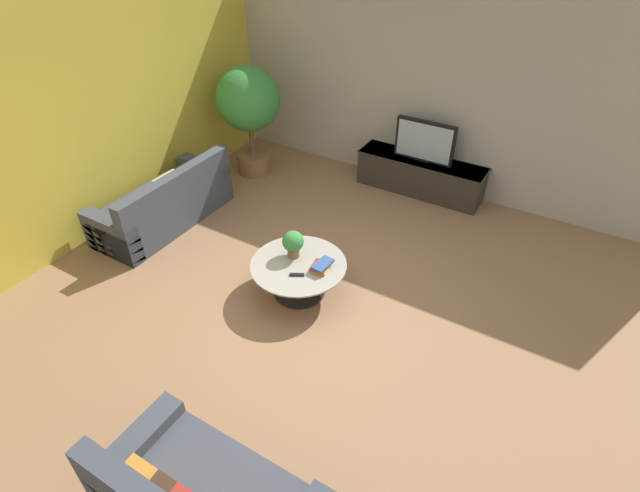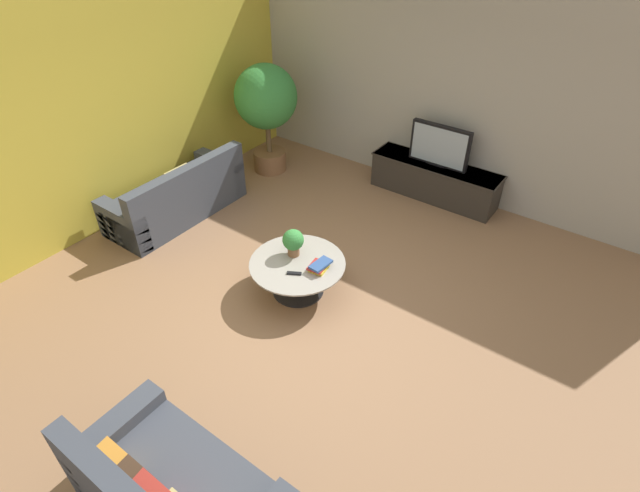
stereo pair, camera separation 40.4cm
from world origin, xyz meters
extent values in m
plane|color=#8C6647|center=(0.00, 0.00, 0.00)|extent=(24.00, 24.00, 0.00)
cube|color=#A39E93|center=(0.00, 3.26, 1.50)|extent=(7.40, 0.12, 3.00)
cube|color=gold|center=(-3.26, 0.20, 1.50)|extent=(0.12, 7.40, 3.00)
cube|color=#2D2823|center=(0.07, 2.94, 0.27)|extent=(1.87, 0.48, 0.54)
cube|color=#2D2823|center=(0.07, 2.94, 0.53)|extent=(1.91, 0.50, 0.02)
cube|color=black|center=(0.07, 2.94, 0.83)|extent=(0.87, 0.08, 0.59)
cube|color=#99A8B7|center=(0.07, 2.90, 0.83)|extent=(0.80, 0.00, 0.53)
cube|color=black|center=(0.07, 2.94, 0.55)|extent=(0.26, 0.13, 0.02)
cylinder|color=black|center=(-0.25, 0.09, 0.01)|extent=(0.60, 0.60, 0.02)
cylinder|color=black|center=(-0.25, 0.09, 0.20)|extent=(0.10, 0.10, 0.40)
cylinder|color=gray|center=(-0.25, 0.09, 0.41)|extent=(1.08, 1.08, 0.02)
cube|color=#3D424C|center=(-2.65, 0.36, 0.21)|extent=(0.84, 1.95, 0.42)
cube|color=#3D424C|center=(-2.31, 0.36, 0.63)|extent=(0.16, 1.95, 0.42)
cube|color=#3D424C|center=(-2.65, 1.24, 0.27)|extent=(0.84, 0.20, 0.54)
cube|color=#3D424C|center=(-2.65, -0.51, 0.27)|extent=(0.84, 0.20, 0.54)
cube|color=#B23328|center=(-2.47, 0.81, 0.58)|extent=(0.13, 0.36, 0.33)
cube|color=tan|center=(-2.47, 0.36, 0.59)|extent=(0.13, 0.39, 0.35)
cube|color=#B23328|center=(-2.47, -0.09, 0.55)|extent=(0.12, 0.29, 0.26)
cube|color=#3D424C|center=(-0.11, -2.40, 0.27)|extent=(0.20, 0.84, 0.54)
cube|color=orange|center=(0.22, -2.58, 0.55)|extent=(0.29, 0.15, 0.27)
cylinder|color=brown|center=(-2.46, 2.16, 0.16)|extent=(0.52, 0.52, 0.32)
cylinder|color=brown|center=(-2.46, 2.16, 0.53)|extent=(0.08, 0.08, 0.41)
ellipsoid|color=#337F38|center=(-2.46, 2.16, 1.22)|extent=(0.95, 0.95, 0.96)
cylinder|color=brown|center=(-0.38, 0.18, 0.47)|extent=(0.14, 0.14, 0.10)
sphere|color=#337F38|center=(-0.38, 0.18, 0.62)|extent=(0.24, 0.24, 0.24)
cube|color=gold|center=(0.01, 0.14, 0.43)|extent=(0.20, 0.23, 0.03)
cube|color=#A32823|center=(0.00, 0.13, 0.46)|extent=(0.20, 0.24, 0.02)
cube|color=#2D4C84|center=(0.03, 0.15, 0.49)|extent=(0.16, 0.27, 0.03)
cube|color=black|center=(-0.16, -0.09, 0.43)|extent=(0.16, 0.11, 0.02)
camera|label=1|loc=(2.17, -3.50, 3.93)|focal=28.00mm
camera|label=2|loc=(2.51, -3.27, 3.93)|focal=28.00mm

